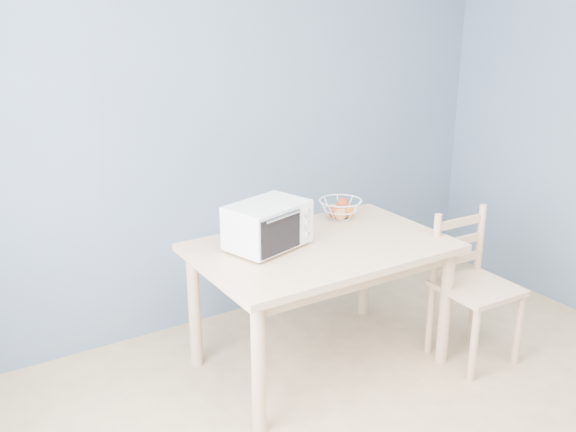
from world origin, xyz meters
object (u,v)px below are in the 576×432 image
dining_table (321,261)px  toaster_oven (266,226)px  dining_chair (472,288)px  fruit_basket (340,209)px

dining_table → toaster_oven: size_ratio=2.81×
dining_table → dining_chair: 0.92m
toaster_oven → fruit_basket: 0.67m
dining_table → toaster_oven: bearing=160.5°
dining_chair → dining_table: bearing=156.0°
dining_chair → fruit_basket: bearing=125.7°
toaster_oven → dining_table: bearing=-36.0°
dining_table → dining_chair: dining_chair is taller
dining_chair → toaster_oven: bearing=157.7°
dining_table → fruit_basket: fruit_basket is taller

